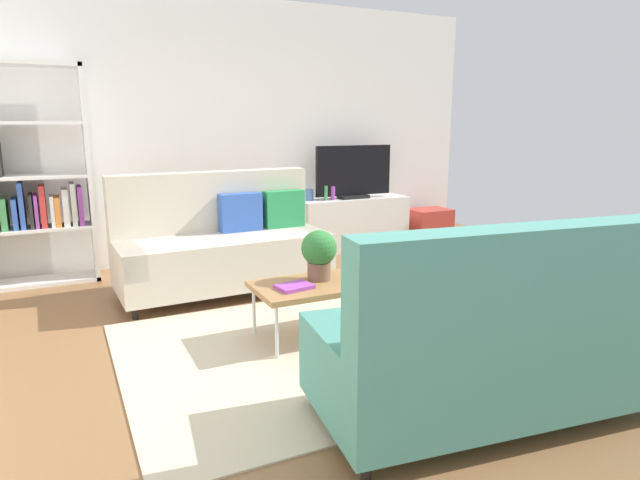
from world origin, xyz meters
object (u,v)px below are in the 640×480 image
couch_green (497,340)px  table_book_0 (295,287)px  coffee_table (328,285)px  storage_trunk (429,226)px  bookshelf (26,185)px  bottle_0 (326,193)px  bottle_1 (333,193)px  vase_0 (308,195)px  tv (354,173)px  tv_console (352,224)px  potted_plant (319,252)px  couch_beige (223,244)px

couch_green → table_book_0: couch_green is taller
coffee_table → storage_trunk: bearing=41.2°
bookshelf → storage_trunk: (4.63, -0.12, -0.76)m
bottle_0 → bottle_1: size_ratio=1.06×
coffee_table → bottle_0: bearing=64.2°
vase_0 → bottle_1: bearing=-17.4°
table_book_0 → bottle_1: bearing=57.7°
couch_green → bottle_0: bearing=84.0°
couch_green → tv: bearing=78.7°
table_book_0 → vase_0: vase_0 is taller
vase_0 → tv_console: bearing=-4.9°
storage_trunk → vase_0: 1.76m
tv → bottle_0: 0.45m
coffee_table → bottle_1: (1.24, 2.36, 0.33)m
couch_green → bottle_0: size_ratio=11.30×
coffee_table → bookshelf: bearing=129.4°
potted_plant → bottle_1: bearing=60.8°
bookshelf → potted_plant: size_ratio=5.68×
bookshelf → bottle_0: 3.15m
tv_console → vase_0: size_ratio=10.60×
couch_green → bottle_1: couch_green is taller
table_book_0 → tv: bearing=53.2°
couch_green → table_book_0: bearing=119.8°
bottle_0 → storage_trunk: bearing=-2.3°
coffee_table → bottle_0: (1.15, 2.36, 0.34)m
tv → vase_0: size_ratio=7.57×
coffee_table → bottle_0: bottle_0 is taller
tv → tv_console: bearing=90.0°
coffee_table → bottle_1: bottle_1 is taller
tv_console → bottle_0: bearing=-174.1°
vase_0 → bottle_0: 0.21m
coffee_table → bottle_0: 2.65m
tv_console → table_book_0: tv_console is taller
couch_beige → couch_green: 2.92m
coffee_table → bottle_1: size_ratio=6.65×
potted_plant → couch_beige: bearing=104.2°
couch_beige → vase_0: 1.71m
bottle_1 → vase_0: bearing=162.6°
tv → storage_trunk: tv is taller
bookshelf → bottle_0: bookshelf is taller
vase_0 → bottle_1: size_ratio=0.80×
couch_green → bookshelf: bookshelf is taller
tv → bottle_0: tv is taller
coffee_table → vase_0: (0.95, 2.45, 0.31)m
couch_green → tv_console: size_ratio=1.42×
couch_beige → storage_trunk: size_ratio=3.71×
vase_0 → potted_plant: bearing=-112.7°
couch_beige → table_book_0: (0.09, -1.48, -0.01)m
storage_trunk → bottle_1: (-1.39, 0.06, 0.50)m
tv → table_book_0: size_ratio=4.17×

